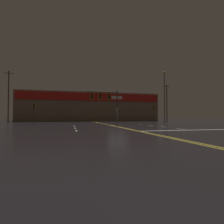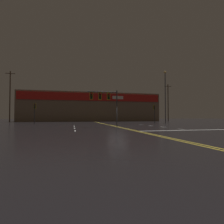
{
  "view_description": "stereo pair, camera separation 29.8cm",
  "coord_description": "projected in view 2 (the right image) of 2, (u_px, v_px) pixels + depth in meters",
  "views": [
    {
      "loc": [
        -5.97,
        -21.72,
        1.27
      ],
      "look_at": [
        0.0,
        3.26,
        2.0
      ],
      "focal_mm": 28.0,
      "sensor_mm": 36.0,
      "label": 1
    },
    {
      "loc": [
        -5.68,
        -21.79,
        1.27
      ],
      "look_at": [
        0.0,
        3.26,
        2.0
      ],
      "focal_mm": 28.0,
      "sensor_mm": 36.0,
      "label": 2
    }
  ],
  "objects": [
    {
      "name": "ground_plane",
      "position": [
        118.0,
        127.0,
        22.46
      ],
      "size": [
        200.0,
        200.0,
        0.0
      ],
      "primitive_type": "plane",
      "color": "black"
    },
    {
      "name": "road_markings",
      "position": [
        130.0,
        127.0,
        21.27
      ],
      "size": [
        16.14,
        60.0,
        0.01
      ],
      "color": "gold",
      "rests_on": "ground"
    },
    {
      "name": "streetlight_near_right",
      "position": [
        165.0,
        90.0,
        37.79
      ],
      "size": [
        0.56,
        0.56,
        11.26
      ],
      "color": "#59595E",
      "rests_on": "ground"
    },
    {
      "name": "utility_pole_row",
      "position": [
        92.0,
        99.0,
        47.01
      ],
      "size": [
        44.94,
        0.26,
        12.53
      ],
      "color": "#4C3828",
      "rests_on": "ground"
    },
    {
      "name": "traffic_signal_corner_northwest",
      "position": [
        35.0,
        109.0,
        31.42
      ],
      "size": [
        0.42,
        0.36,
        3.74
      ],
      "color": "#38383D",
      "rests_on": "ground"
    },
    {
      "name": "building_backdrop",
      "position": [
        91.0,
        107.0,
        53.7
      ],
      "size": [
        40.28,
        10.23,
        8.33
      ],
      "color": "#7A6651",
      "rests_on": "ground"
    },
    {
      "name": "traffic_signal_corner_northeast",
      "position": [
        154.0,
        110.0,
        36.19
      ],
      "size": [
        0.42,
        0.36,
        3.74
      ],
      "color": "#38383D",
      "rests_on": "ground"
    },
    {
      "name": "traffic_signal_median",
      "position": [
        104.0,
        98.0,
        22.73
      ],
      "size": [
        4.03,
        0.36,
        4.79
      ],
      "color": "#38383D",
      "rests_on": "ground"
    }
  ]
}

